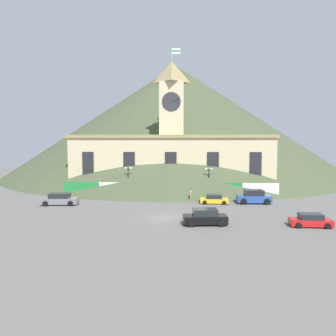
{
  "coord_description": "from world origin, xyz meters",
  "views": [
    {
      "loc": [
        2.25,
        -39.55,
        9.16
      ],
      "look_at": [
        0.0,
        8.08,
        5.54
      ],
      "focal_mm": 35.0,
      "sensor_mm": 36.0,
      "label": 1
    }
  ],
  "objects_px": {
    "car_black_suv": "(205,217)",
    "car_yellow_coupe": "(214,199)",
    "street_lamp_far_right": "(209,176)",
    "car_gray_pickup": "(60,199)",
    "car_red_sedan": "(310,221)",
    "pedestrian": "(191,196)",
    "street_lamp_center": "(128,175)",
    "car_blue_van": "(254,197)"
  },
  "relations": [
    {
      "from": "street_lamp_center",
      "to": "car_blue_van",
      "type": "distance_m",
      "value": 21.2
    },
    {
      "from": "street_lamp_center",
      "to": "car_yellow_coupe",
      "type": "height_order",
      "value": "street_lamp_center"
    },
    {
      "from": "car_red_sedan",
      "to": "pedestrian",
      "type": "bearing_deg",
      "value": 134.39
    },
    {
      "from": "car_red_sedan",
      "to": "pedestrian",
      "type": "distance_m",
      "value": 19.53
    },
    {
      "from": "street_lamp_far_right",
      "to": "pedestrian",
      "type": "distance_m",
      "value": 6.32
    },
    {
      "from": "car_black_suv",
      "to": "car_yellow_coupe",
      "type": "relative_size",
      "value": 1.18
    },
    {
      "from": "car_black_suv",
      "to": "car_blue_van",
      "type": "relative_size",
      "value": 0.98
    },
    {
      "from": "car_blue_van",
      "to": "car_red_sedan",
      "type": "bearing_deg",
      "value": 102.14
    },
    {
      "from": "street_lamp_far_right",
      "to": "car_gray_pickup",
      "type": "height_order",
      "value": "street_lamp_far_right"
    },
    {
      "from": "street_lamp_far_right",
      "to": "car_red_sedan",
      "type": "relative_size",
      "value": 1.1
    },
    {
      "from": "car_blue_van",
      "to": "street_lamp_center",
      "type": "bearing_deg",
      "value": -17.2
    },
    {
      "from": "car_blue_van",
      "to": "car_yellow_coupe",
      "type": "distance_m",
      "value": 6.06
    },
    {
      "from": "car_red_sedan",
      "to": "car_blue_van",
      "type": "xyz_separation_m",
      "value": [
        -3.26,
        13.7,
        0.29
      ]
    },
    {
      "from": "car_yellow_coupe",
      "to": "pedestrian",
      "type": "distance_m",
      "value": 3.81
    },
    {
      "from": "street_lamp_center",
      "to": "car_black_suv",
      "type": "relative_size",
      "value": 1.0
    },
    {
      "from": "car_gray_pickup",
      "to": "pedestrian",
      "type": "xyz_separation_m",
      "value": [
        19.49,
        3.51,
        0.14
      ]
    },
    {
      "from": "street_lamp_center",
      "to": "car_gray_pickup",
      "type": "xyz_separation_m",
      "value": [
        -8.87,
        -8.28,
        -2.86
      ]
    },
    {
      "from": "street_lamp_center",
      "to": "car_black_suv",
      "type": "distance_m",
      "value": 22.75
    },
    {
      "from": "street_lamp_far_right",
      "to": "car_yellow_coupe",
      "type": "height_order",
      "value": "street_lamp_far_right"
    },
    {
      "from": "car_yellow_coupe",
      "to": "pedestrian",
      "type": "xyz_separation_m",
      "value": [
        -3.55,
        1.35,
        0.32
      ]
    },
    {
      "from": "car_black_suv",
      "to": "car_gray_pickup",
      "type": "distance_m",
      "value": 23.48
    },
    {
      "from": "street_lamp_center",
      "to": "street_lamp_far_right",
      "type": "distance_m",
      "value": 13.81
    },
    {
      "from": "car_gray_pickup",
      "to": "street_lamp_far_right",
      "type": "bearing_deg",
      "value": 14.69
    },
    {
      "from": "street_lamp_center",
      "to": "street_lamp_far_right",
      "type": "height_order",
      "value": "street_lamp_center"
    },
    {
      "from": "street_lamp_center",
      "to": "pedestrian",
      "type": "xyz_separation_m",
      "value": [
        10.62,
        -4.77,
        -2.72
      ]
    },
    {
      "from": "street_lamp_center",
      "to": "car_yellow_coupe",
      "type": "relative_size",
      "value": 1.18
    },
    {
      "from": "car_black_suv",
      "to": "car_blue_van",
      "type": "bearing_deg",
      "value": 53.47
    },
    {
      "from": "car_black_suv",
      "to": "street_lamp_far_right",
      "type": "bearing_deg",
      "value": 79.64
    },
    {
      "from": "car_black_suv",
      "to": "car_gray_pickup",
      "type": "bearing_deg",
      "value": 147.6
    },
    {
      "from": "street_lamp_center",
      "to": "car_red_sedan",
      "type": "distance_m",
      "value": 30.65
    },
    {
      "from": "car_black_suv",
      "to": "car_blue_van",
      "type": "distance_m",
      "value": 15.73
    },
    {
      "from": "car_red_sedan",
      "to": "car_yellow_coupe",
      "type": "xyz_separation_m",
      "value": [
        -9.29,
        13.37,
        -0.05
      ]
    },
    {
      "from": "car_black_suv",
      "to": "car_yellow_coupe",
      "type": "distance_m",
      "value": 13.24
    },
    {
      "from": "street_lamp_center",
      "to": "car_gray_pickup",
      "type": "bearing_deg",
      "value": -136.98
    },
    {
      "from": "car_red_sedan",
      "to": "car_gray_pickup",
      "type": "xyz_separation_m",
      "value": [
        -32.34,
        11.21,
        0.14
      ]
    },
    {
      "from": "street_lamp_far_right",
      "to": "car_gray_pickup",
      "type": "xyz_separation_m",
      "value": [
        -22.68,
        -8.28,
        -2.79
      ]
    },
    {
      "from": "car_yellow_coupe",
      "to": "street_lamp_far_right",
      "type": "bearing_deg",
      "value": 96.19
    },
    {
      "from": "street_lamp_far_right",
      "to": "car_gray_pickup",
      "type": "relative_size",
      "value": 0.91
    },
    {
      "from": "street_lamp_far_right",
      "to": "car_yellow_coupe",
      "type": "bearing_deg",
      "value": -86.57
    },
    {
      "from": "street_lamp_center",
      "to": "car_gray_pickup",
      "type": "distance_m",
      "value": 12.47
    },
    {
      "from": "car_black_suv",
      "to": "pedestrian",
      "type": "bearing_deg",
      "value": 90.43
    },
    {
      "from": "car_red_sedan",
      "to": "car_yellow_coupe",
      "type": "bearing_deg",
      "value": 128.08
    }
  ]
}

